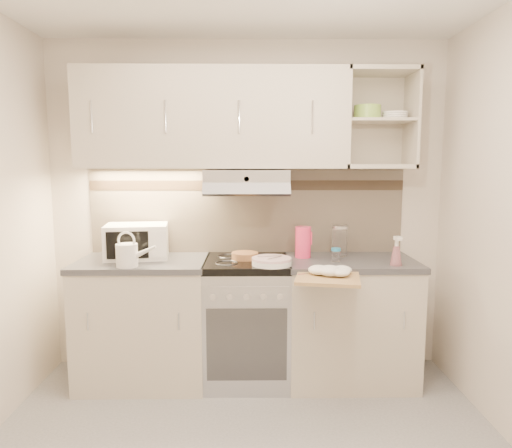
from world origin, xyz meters
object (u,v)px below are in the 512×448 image
Objects in this scene: watering_can at (128,254)px; spray_bottle at (396,253)px; microwave at (137,241)px; pink_pitcher at (303,242)px; electric_range at (247,320)px; glass_jar at (340,241)px; plate_stack at (272,261)px; cutting_board at (328,278)px.

watering_can reaches higher than spray_bottle.
microwave is 1.22m from pink_pitcher.
electric_range is at bearing -175.46° from pink_pitcher.
spray_bottle is (0.32, -0.32, -0.03)m from glass_jar.
cutting_board is (0.34, -0.25, -0.05)m from plate_stack.
electric_range is 0.54m from plate_stack.
glass_jar is at bearing 30.06° from plate_stack.
microwave is 1.84m from spray_bottle.
plate_stack is 0.84m from spray_bottle.
cutting_board is at bearing -85.01° from pink_pitcher.
watering_can is 1.80m from spray_bottle.
cutting_board is (1.30, -0.21, -0.11)m from watering_can.
cutting_board is (0.51, -0.43, 0.42)m from electric_range.
pink_pitcher is 0.58× the size of cutting_board.
microwave is at bearing 174.76° from electric_range.
microwave is 1.77× the size of plate_stack.
plate_stack reaches higher than electric_range.
watering_can is at bearing -171.96° from pink_pitcher.
glass_jar is (0.69, 0.12, 0.56)m from electric_range.
microwave is 1.49m from glass_jar.
plate_stack is 1.26× the size of spray_bottle.
pink_pitcher is (0.41, 0.08, 0.56)m from electric_range.
cutting_board is (0.10, -0.51, -0.14)m from pink_pitcher.
electric_range is 3.33× the size of plate_stack.
glass_jar is at bearing 21.98° from watering_can.
cutting_board is at bearing -107.93° from glass_jar.
microwave is (-0.80, 0.07, 0.57)m from electric_range.
spray_bottle is at bearing 9.56° from watering_can.
microwave is at bearing 101.58° from watering_can.
glass_jar reaches higher than plate_stack.
microwave reaches higher than spray_bottle.
watering_can is 1.32m from cutting_board.
spray_bottle is (1.80, 0.02, -0.00)m from watering_can.
electric_range is at bearing 24.63° from watering_can.
pink_pitcher is 0.66m from spray_bottle.
glass_jar reaches higher than spray_bottle.
spray_bottle is (1.01, -0.20, 0.53)m from electric_range.
pink_pitcher is (1.22, 0.00, -0.01)m from microwave.
cutting_board is (-0.50, -0.23, -0.11)m from spray_bottle.
watering_can is 0.72× the size of cutting_board.
spray_bottle is (1.81, -0.28, -0.04)m from microwave.
glass_jar reaches higher than cutting_board.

